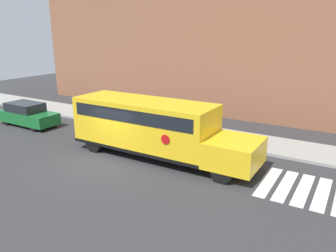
% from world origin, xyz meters
% --- Properties ---
extents(ground_plane, '(60.00, 60.00, 0.00)m').
position_xyz_m(ground_plane, '(0.00, 0.00, 0.00)').
color(ground_plane, '#333335').
extents(sidewalk_strip, '(44.00, 3.00, 0.15)m').
position_xyz_m(sidewalk_strip, '(0.00, 6.50, 0.07)').
color(sidewalk_strip, '#9E9E99').
rests_on(sidewalk_strip, ground).
extents(building_backdrop, '(32.00, 4.00, 13.30)m').
position_xyz_m(building_backdrop, '(0.00, 13.00, 6.65)').
color(building_backdrop, '#935B42').
rests_on(building_backdrop, ground).
extents(crosswalk_stripes, '(4.70, 3.20, 0.01)m').
position_xyz_m(crosswalk_stripes, '(9.55, 2.00, 0.00)').
color(crosswalk_stripes, white).
rests_on(crosswalk_stripes, ground).
extents(school_bus, '(9.68, 2.57, 2.86)m').
position_xyz_m(school_bus, '(1.52, 1.95, 1.63)').
color(school_bus, yellow).
rests_on(school_bus, ground).
extents(parked_car, '(4.39, 1.71, 1.55)m').
position_xyz_m(parked_car, '(-8.89, 2.33, 0.76)').
color(parked_car, '#196B2D').
rests_on(parked_car, ground).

